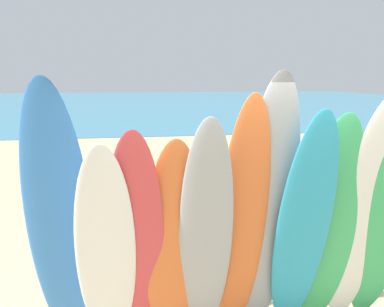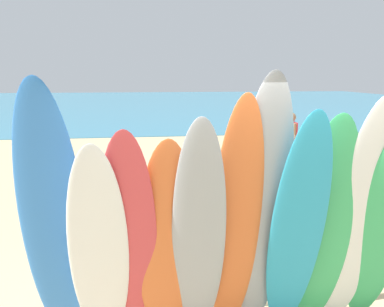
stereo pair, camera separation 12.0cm
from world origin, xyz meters
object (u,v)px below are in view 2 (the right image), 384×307
surfboard_blue_0 (55,228)px  beach_chair_blue (374,186)px  surfboard_rack (220,266)px  surfboard_red_2 (129,248)px  surfboard_orange_5 (235,227)px  surfboard_green_8 (324,229)px  surfboard_teal_7 (297,233)px  surfboard_white_1 (99,257)px  surfboard_white_9 (357,221)px  beachgoer_near_rack (290,141)px  beach_chair_red (372,205)px  surfboard_green_10 (383,226)px  surfboard_orange_3 (167,249)px  surfboard_grey_4 (199,241)px  surfboard_grey_6 (261,216)px  beachgoer_midbeach (282,155)px

surfboard_blue_0 → beach_chair_blue: surfboard_blue_0 is taller
surfboard_rack → surfboard_red_2: bearing=-148.9°
surfboard_orange_5 → surfboard_green_8: 0.87m
surfboard_rack → surfboard_teal_7: (0.58, -0.57, 0.60)m
surfboard_rack → surfboard_white_1: surfboard_white_1 is taller
surfboard_blue_0 → beach_chair_blue: 6.27m
surfboard_blue_0 → beach_chair_blue: bearing=34.4°
surfboard_white_9 → beachgoer_near_rack: (1.54, 5.50, -0.25)m
beach_chair_red → surfboard_green_10: bearing=-112.8°
surfboard_orange_3 → beachgoer_near_rack: bearing=55.6°
surfboard_grey_4 → surfboard_grey_6: 0.61m
surfboard_white_1 → surfboard_rack: bearing=23.6°
surfboard_blue_0 → surfboard_orange_3: bearing=-0.2°
surfboard_teal_7 → beach_chair_blue: surfboard_teal_7 is taller
surfboard_grey_6 → beachgoer_near_rack: bearing=68.9°
surfboard_teal_7 → surfboard_orange_3: bearing=179.7°
surfboard_grey_4 → surfboard_green_8: bearing=10.0°
surfboard_orange_5 → surfboard_white_9: size_ratio=1.01×
surfboard_blue_0 → surfboard_teal_7: bearing=-1.1°
surfboard_green_8 → beachgoer_near_rack: surfboard_green_8 is taller
surfboard_orange_3 → surfboard_orange_5: (0.62, 0.01, 0.18)m
surfboard_grey_6 → beach_chair_blue: (3.39, 3.41, -0.87)m
surfboard_red_2 → surfboard_orange_5: 0.96m
surfboard_grey_4 → surfboard_orange_3: bearing=171.1°
surfboard_blue_0 → surfboard_green_10: 3.02m
beachgoer_midbeach → beach_chair_blue: beachgoer_midbeach is taller
surfboard_blue_0 → surfboard_white_1: (0.37, -0.11, -0.24)m
surfboard_green_10 → beachgoer_midbeach: surfboard_green_10 is taller
surfboard_orange_5 → surfboard_green_8: surfboard_orange_5 is taller
surfboard_blue_0 → surfboard_teal_7: surfboard_blue_0 is taller
beachgoer_midbeach → surfboard_grey_4: bearing=54.2°
surfboard_grey_4 → surfboard_grey_6: bearing=13.6°
beachgoer_near_rack → beach_chair_red: bearing=8.9°
surfboard_white_1 → surfboard_orange_3: size_ratio=1.02×
surfboard_teal_7 → surfboard_white_9: surfboard_white_9 is taller
surfboard_grey_6 → surfboard_white_9: (0.94, -0.01, -0.10)m
surfboard_orange_5 → beachgoer_midbeach: size_ratio=1.66×
beachgoer_midbeach → beach_chair_red: size_ratio=1.78×
surfboard_white_1 → beachgoer_near_rack: (3.91, 5.60, -0.09)m
surfboard_rack → surfboard_white_1: (-1.17, -0.60, 0.50)m
surfboard_orange_5 → beach_chair_blue: bearing=42.0°
beachgoer_near_rack → surfboard_orange_3: bearing=-26.3°
surfboard_white_1 → surfboard_orange_3: 0.58m
surfboard_grey_4 → surfboard_green_8: size_ratio=1.02×
surfboard_white_9 → surfboard_white_1: bearing=-177.8°
surfboard_rack → surfboard_orange_3: 0.92m
surfboard_white_9 → beach_chair_red: surfboard_white_9 is taller
surfboard_white_9 → beach_chair_blue: (2.45, 3.41, -0.77)m
surfboard_rack → beach_chair_blue: bearing=38.6°
surfboard_teal_7 → surfboard_grey_6: bearing=167.6°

